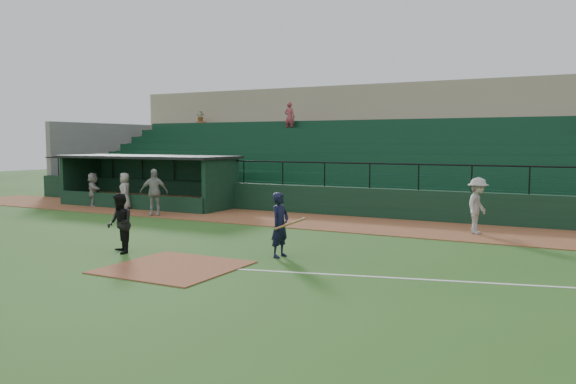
% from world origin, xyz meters
% --- Properties ---
extents(ground, '(90.00, 90.00, 0.00)m').
position_xyz_m(ground, '(0.00, 0.00, 0.00)').
color(ground, '#27521A').
rests_on(ground, ground).
extents(warning_track, '(40.00, 4.00, 0.03)m').
position_xyz_m(warning_track, '(0.00, 8.00, 0.01)').
color(warning_track, brown).
rests_on(warning_track, ground).
extents(home_plate_dirt, '(3.00, 3.00, 0.03)m').
position_xyz_m(home_plate_dirt, '(0.00, -1.00, 0.01)').
color(home_plate_dirt, brown).
rests_on(home_plate_dirt, ground).
extents(foul_line, '(17.49, 4.44, 0.01)m').
position_xyz_m(foul_line, '(8.00, 1.20, 0.01)').
color(foul_line, white).
rests_on(foul_line, ground).
extents(stadium_structure, '(38.00, 13.08, 6.40)m').
position_xyz_m(stadium_structure, '(-0.00, 16.46, 2.30)').
color(stadium_structure, black).
rests_on(stadium_structure, ground).
extents(dugout, '(8.90, 3.20, 2.42)m').
position_xyz_m(dugout, '(-9.75, 9.56, 1.33)').
color(dugout, black).
rests_on(dugout, ground).
extents(batter_at_plate, '(1.03, 0.71, 1.74)m').
position_xyz_m(batter_at_plate, '(1.67, 1.38, 0.87)').
color(batter_at_plate, black).
rests_on(batter_at_plate, ground).
extents(umpire, '(1.03, 0.98, 1.67)m').
position_xyz_m(umpire, '(-2.49, -0.22, 0.83)').
color(umpire, black).
rests_on(umpire, ground).
extents(runner, '(0.86, 1.29, 1.87)m').
position_xyz_m(runner, '(5.65, 7.75, 0.96)').
color(runner, '#A9A39E').
rests_on(runner, warning_track).
extents(dugout_player_a, '(1.20, 1.01, 1.93)m').
position_xyz_m(dugout_player_a, '(-7.08, 6.51, 0.99)').
color(dugout_player_a, '#A39F98').
rests_on(dugout_player_a, warning_track).
extents(dugout_player_b, '(0.95, 0.93, 1.65)m').
position_xyz_m(dugout_player_b, '(-9.68, 7.57, 0.85)').
color(dugout_player_b, '#A6A19B').
rests_on(dugout_player_b, warning_track).
extents(dugout_player_c, '(1.46, 1.25, 1.58)m').
position_xyz_m(dugout_player_c, '(-11.93, 7.82, 0.82)').
color(dugout_player_c, '#AAA59F').
rests_on(dugout_player_c, warning_track).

